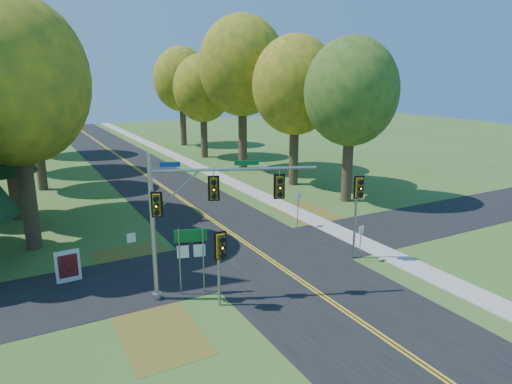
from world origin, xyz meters
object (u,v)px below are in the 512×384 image
traffic_mast (194,207)px  info_kiosk (68,266)px  east_signal_pole (358,197)px  route_sign_cluster (191,248)px

traffic_mast → info_kiosk: traffic_mast is taller
traffic_mast → info_kiosk: (-4.91, 4.54, -3.49)m
east_signal_pole → route_sign_cluster: size_ratio=1.47×
route_sign_cluster → east_signal_pole: bearing=12.9°
traffic_mast → east_signal_pole: size_ratio=1.46×
traffic_mast → info_kiosk: bearing=159.4°
traffic_mast → east_signal_pole: (9.22, 0.01, -0.72)m
route_sign_cluster → traffic_mast: bearing=-70.0°
east_signal_pole → info_kiosk: 15.10m
route_sign_cluster → info_kiosk: route_sign_cluster is taller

